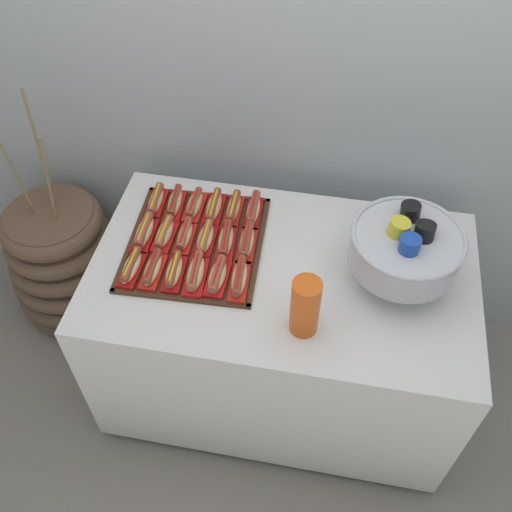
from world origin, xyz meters
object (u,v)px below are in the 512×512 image
(hot_dog_2, at_px, (174,272))
(hot_dog_15, at_px, (214,207))
(hot_dog_7, at_px, (165,234))
(hot_dog_16, at_px, (234,209))
(hot_dog_0, at_px, (132,267))
(serving_tray, at_px, (196,243))
(cup_stack, at_px, (305,307))
(hot_dog_10, at_px, (226,241))
(punch_bowl, at_px, (406,247))
(hot_dog_6, at_px, (144,232))
(hot_dog_14, at_px, (195,205))
(floor_vase, at_px, (67,262))
(hot_dog_12, at_px, (156,201))
(hot_dog_17, at_px, (253,210))
(hot_dog_1, at_px, (153,269))
(hot_dog_4, at_px, (218,276))
(buffet_table, at_px, (280,328))
(hot_dog_13, at_px, (175,203))
(hot_dog_11, at_px, (247,243))
(hot_dog_8, at_px, (185,236))
(hot_dog_3, at_px, (196,274))
(hot_dog_9, at_px, (205,239))
(hot_dog_5, at_px, (239,278))

(hot_dog_2, distance_m, hot_dog_15, 0.34)
(hot_dog_7, distance_m, hot_dog_16, 0.28)
(hot_dog_0, height_order, hot_dog_7, hot_dog_7)
(serving_tray, height_order, cup_stack, cup_stack)
(hot_dog_10, distance_m, punch_bowl, 0.62)
(hot_dog_6, distance_m, hot_dog_14, 0.22)
(floor_vase, bearing_deg, hot_dog_7, -18.65)
(hot_dog_12, height_order, hot_dog_16, same)
(hot_dog_15, distance_m, hot_dog_17, 0.15)
(hot_dog_0, xyz_separation_m, hot_dog_1, (0.07, 0.00, 0.00))
(hot_dog_4, xyz_separation_m, hot_dog_15, (-0.09, 0.33, -0.00))
(buffet_table, height_order, hot_dog_17, hot_dog_17)
(hot_dog_6, bearing_deg, hot_dog_16, 31.29)
(hot_dog_2, xyz_separation_m, hot_dog_13, (-0.09, 0.33, 0.00))
(hot_dog_14, bearing_deg, cup_stack, -43.64)
(buffet_table, height_order, cup_stack, cup_stack)
(hot_dog_2, xyz_separation_m, hot_dog_11, (0.22, 0.17, 0.00))
(hot_dog_10, bearing_deg, hot_dog_12, 153.67)
(buffet_table, bearing_deg, hot_dog_14, 149.45)
(floor_vase, distance_m, hot_dog_8, 0.86)
(hot_dog_4, distance_m, hot_dog_13, 0.40)
(hot_dog_7, height_order, hot_dog_10, same)
(hot_dog_11, bearing_deg, punch_bowl, -4.21)
(serving_tray, distance_m, hot_dog_3, 0.17)
(punch_bowl, bearing_deg, hot_dog_9, 177.25)
(hot_dog_4, relative_size, hot_dog_12, 0.95)
(buffet_table, relative_size, hot_dog_4, 8.51)
(hot_dog_5, xyz_separation_m, hot_dog_13, (-0.31, 0.32, -0.00))
(buffet_table, bearing_deg, hot_dog_6, 174.53)
(hot_dog_1, relative_size, hot_dog_7, 1.01)
(hot_dog_0, height_order, hot_dog_16, hot_dog_16)
(hot_dog_17, bearing_deg, cup_stack, -61.65)
(hot_dog_9, xyz_separation_m, cup_stack, (0.39, -0.29, 0.08))
(hot_dog_7, bearing_deg, hot_dog_12, 116.92)
(hot_dog_1, xyz_separation_m, hot_dog_15, (0.14, 0.34, -0.00))
(floor_vase, relative_size, hot_dog_2, 7.19)
(hot_dog_2, relative_size, hot_dog_14, 1.01)
(hot_dog_5, height_order, cup_stack, cup_stack)
(hot_dog_5, xyz_separation_m, hot_dog_7, (-0.31, 0.15, -0.00))
(hot_dog_10, relative_size, hot_dog_16, 1.05)
(hot_dog_9, bearing_deg, hot_dog_3, -87.52)
(hot_dog_11, bearing_deg, hot_dog_3, -129.79)
(buffet_table, distance_m, hot_dog_17, 0.49)
(hot_dog_8, relative_size, hot_dog_12, 0.91)
(hot_dog_15, bearing_deg, hot_dog_0, -121.81)
(hot_dog_0, bearing_deg, hot_dog_14, 68.04)
(buffet_table, height_order, hot_dog_7, hot_dog_7)
(buffet_table, bearing_deg, serving_tray, 170.08)
(hot_dog_15, bearing_deg, hot_dog_9, -87.52)
(hot_dog_12, distance_m, punch_bowl, 0.94)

